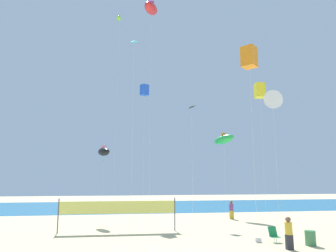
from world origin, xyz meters
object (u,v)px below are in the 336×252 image
object	(u,v)px
volleyball_net	(118,209)
kite_lime_inflatable	(119,19)
kite_orange_box	(249,57)
folding_beach_chair	(274,234)
beach_handbag	(258,240)
kite_red_inflatable	(151,8)
kite_green_inflatable	(224,139)
kite_white_delta	(272,100)
beachgoer_plum_shirt	(231,209)
kite_black_inflatable	(104,152)
kite_black_diamond	(191,107)
trash_barrel	(310,238)
kite_blue_box	(144,90)
beachgoer_mustard_shirt	(289,232)
kite_yellow_box	(260,91)
kite_cyan_diamond	(134,47)

from	to	relation	value
volleyball_net	kite_lime_inflatable	world-z (taller)	kite_lime_inflatable
kite_orange_box	folding_beach_chair	bearing A→B (deg)	-47.45
beach_handbag	kite_lime_inflatable	world-z (taller)	kite_lime_inflatable
folding_beach_chair	kite_red_inflatable	bearing A→B (deg)	96.75
kite_green_inflatable	kite_white_delta	bearing A→B (deg)	-87.87
beachgoer_plum_shirt	kite_lime_inflatable	size ratio (longest dim) A/B	0.08
kite_white_delta	kite_green_inflatable	bearing A→B (deg)	92.13
beachgoer_plum_shirt	kite_black_inflatable	world-z (taller)	kite_black_inflatable
kite_black_diamond	folding_beach_chair	bearing A→B (deg)	-79.15
trash_barrel	kite_black_diamond	size ratio (longest dim) A/B	0.07
kite_blue_box	kite_black_diamond	bearing A→B (deg)	-26.55
trash_barrel	kite_orange_box	size ratio (longest dim) A/B	0.07
beachgoer_mustard_shirt	kite_white_delta	bearing A→B (deg)	144.70
beachgoer_mustard_shirt	volleyball_net	size ratio (longest dim) A/B	0.20
kite_yellow_box	kite_white_delta	bearing A→B (deg)	-108.18
trash_barrel	beachgoer_plum_shirt	bearing A→B (deg)	91.17
beachgoer_mustard_shirt	trash_barrel	distance (m)	1.96
kite_red_inflatable	kite_green_inflatable	xyz separation A→B (m)	(8.81, 6.71, -10.96)
volleyball_net	kite_blue_box	xyz separation A→B (m)	(2.50, 9.08, 11.70)
kite_lime_inflatable	kite_yellow_box	size ratio (longest dim) A/B	1.65
kite_cyan_diamond	kite_blue_box	bearing A→B (deg)	80.31
kite_lime_inflatable	kite_black_diamond	bearing A→B (deg)	-18.15
beachgoer_plum_shirt	folding_beach_chair	bearing A→B (deg)	-135.25
folding_beach_chair	kite_lime_inflatable	bearing A→B (deg)	87.84
volleyball_net	kite_green_inflatable	size ratio (longest dim) A/B	0.97
kite_white_delta	beachgoer_mustard_shirt	bearing A→B (deg)	-113.58
kite_black_diamond	kite_green_inflatable	world-z (taller)	kite_black_diamond
kite_cyan_diamond	kite_yellow_box	distance (m)	14.07
kite_lime_inflatable	kite_black_diamond	distance (m)	13.25
beachgoer_mustard_shirt	kite_orange_box	world-z (taller)	kite_orange_box
kite_black_inflatable	kite_green_inflatable	world-z (taller)	kite_green_inflatable
kite_lime_inflatable	kite_white_delta	bearing A→B (deg)	-42.03
beachgoer_plum_shirt	beach_handbag	size ratio (longest dim) A/B	5.03
beachgoer_plum_shirt	volleyball_net	size ratio (longest dim) A/B	0.20
folding_beach_chair	kite_yellow_box	size ratio (longest dim) A/B	0.07
beach_handbag	kite_red_inflatable	bearing A→B (deg)	129.45
kite_black_inflatable	kite_orange_box	bearing A→B (deg)	-45.47
trash_barrel	kite_lime_inflatable	world-z (taller)	kite_lime_inflatable
kite_black_diamond	kite_red_inflatable	bearing A→B (deg)	-135.80
kite_black_inflatable	kite_blue_box	size ratio (longest dim) A/B	0.50
kite_yellow_box	beachgoer_mustard_shirt	bearing A→B (deg)	-110.65
beachgoer_mustard_shirt	kite_blue_box	size ratio (longest dim) A/B	0.12
kite_white_delta	kite_orange_box	xyz separation A→B (m)	(-2.95, -2.65, 2.27)
beach_handbag	kite_orange_box	world-z (taller)	kite_orange_box
kite_black_inflatable	kite_blue_box	distance (m)	8.65
trash_barrel	kite_green_inflatable	bearing A→B (deg)	89.00
beach_handbag	kite_yellow_box	distance (m)	16.97
folding_beach_chair	kite_orange_box	world-z (taller)	kite_orange_box
volleyball_net	kite_green_inflatable	xyz separation A→B (m)	(11.29, 8.90, 6.43)
kite_cyan_diamond	trash_barrel	bearing A→B (deg)	-31.92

